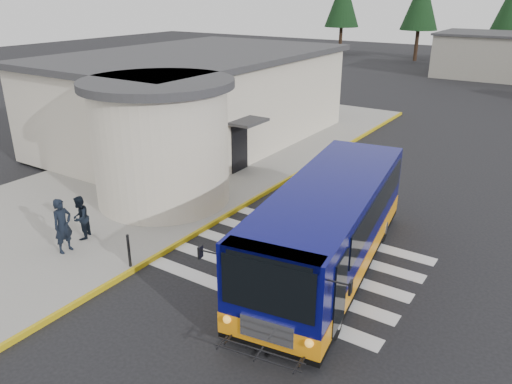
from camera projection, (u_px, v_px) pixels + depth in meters
The scene contains 9 objects.
ground at pixel (313, 254), 16.29m from camera, with size 140.00×140.00×0.00m, color black.
sidewalk at pixel (185, 168), 23.96m from camera, with size 10.00×34.00×0.15m, color gray.
curb_strip at pixel (272, 189), 21.43m from camera, with size 0.12×34.00×0.16m, color gold.
station_building at pixel (192, 101), 26.21m from camera, with size 12.70×18.70×4.80m.
crosswalk at pixel (288, 259), 15.93m from camera, with size 8.00×5.35×0.01m.
transit_bus at pixel (328, 230), 14.89m from camera, with size 4.40×10.12×2.78m.
pedestrian_a at pixel (63, 226), 15.82m from camera, with size 0.66×0.43×1.82m, color black.
pedestrian_b at pixel (80, 218), 16.72m from camera, with size 0.74×0.57×1.51m, color black.
bollard at pixel (129, 251), 15.07m from camera, with size 0.09×0.09×1.07m, color black.
Camera 1 is at (6.34, -13.00, 7.99)m, focal length 35.00 mm.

